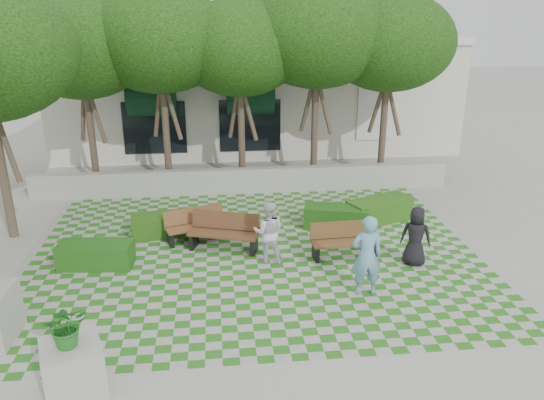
{
  "coord_description": "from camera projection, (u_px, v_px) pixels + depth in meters",
  "views": [
    {
      "loc": [
        -0.97,
        -12.05,
        6.42
      ],
      "look_at": [
        0.5,
        1.5,
        1.4
      ],
      "focal_mm": 35.0,
      "sensor_mm": 36.0,
      "label": 1
    }
  ],
  "objects": [
    {
      "name": "tree_row",
      "position": [
        185.0,
        46.0,
        17.13
      ],
      "size": [
        17.7,
        13.4,
        7.41
      ],
      "color": "#47382B",
      "rests_on": "ground"
    },
    {
      "name": "person_white",
      "position": [
        269.0,
        232.0,
        13.88
      ],
      "size": [
        0.9,
        0.75,
        1.67
      ],
      "primitive_type": "imported",
      "rotation": [
        0.0,
        0.0,
        2.99
      ],
      "color": "silver",
      "rests_on": "ground"
    },
    {
      "name": "hedge_midleft",
      "position": [
        164.0,
        225.0,
        15.64
      ],
      "size": [
        1.96,
        1.0,
        0.66
      ],
      "primitive_type": "cube",
      "rotation": [
        0.0,
        0.0,
        0.14
      ],
      "color": "#234E14",
      "rests_on": "ground"
    },
    {
      "name": "bench_west",
      "position": [
        196.0,
        225.0,
        15.29
      ],
      "size": [
        1.86,
        1.13,
        0.93
      ],
      "rotation": [
        0.0,
        0.0,
        0.33
      ],
      "color": "brown",
      "rests_on": "ground"
    },
    {
      "name": "bench_east",
      "position": [
        344.0,
        241.0,
        14.26
      ],
      "size": [
        1.84,
        0.7,
        0.95
      ],
      "rotation": [
        0.0,
        0.0,
        0.05
      ],
      "color": "#53381C",
      "rests_on": "ground"
    },
    {
      "name": "ground",
      "position": [
        259.0,
        272.0,
        13.56
      ],
      "size": [
        90.0,
        90.0,
        0.0
      ],
      "primitive_type": "plane",
      "color": "gray",
      "rests_on": "ground"
    },
    {
      "name": "retaining_wall",
      "position": [
        244.0,
        181.0,
        19.18
      ],
      "size": [
        15.0,
        0.36,
        0.9
      ],
      "primitive_type": "cube",
      "color": "#9E9B93",
      "rests_on": "ground"
    },
    {
      "name": "sidewalk_south",
      "position": [
        282.0,
        400.0,
        9.17
      ],
      "size": [
        16.0,
        2.0,
        0.01
      ],
      "primitive_type": "cube",
      "color": "#9E9B93",
      "rests_on": "ground"
    },
    {
      "name": "hedge_east",
      "position": [
        379.0,
        210.0,
        16.66
      ],
      "size": [
        2.26,
        1.6,
        0.73
      ],
      "primitive_type": "cube",
      "rotation": [
        0.0,
        0.0,
        0.4
      ],
      "color": "#255115",
      "rests_on": "ground"
    },
    {
      "name": "person_dark",
      "position": [
        416.0,
        236.0,
        13.71
      ],
      "size": [
        0.92,
        0.79,
        1.6
      ],
      "primitive_type": "imported",
      "rotation": [
        0.0,
        0.0,
        2.71
      ],
      "color": "black",
      "rests_on": "ground"
    },
    {
      "name": "building",
      "position": [
        253.0,
        90.0,
        25.91
      ],
      "size": [
        18.0,
        8.92,
        5.15
      ],
      "color": "beige",
      "rests_on": "ground"
    },
    {
      "name": "person_blue",
      "position": [
        367.0,
        256.0,
        12.22
      ],
      "size": [
        0.73,
        0.49,
        1.98
      ],
      "primitive_type": "imported",
      "rotation": [
        0.0,
        0.0,
        3.11
      ],
      "color": "#67A2BC",
      "rests_on": "ground"
    },
    {
      "name": "lawn",
      "position": [
        256.0,
        255.0,
        14.49
      ],
      "size": [
        12.0,
        12.0,
        0.0
      ],
      "primitive_type": "plane",
      "color": "#2B721E",
      "rests_on": "ground"
    },
    {
      "name": "hedge_midright",
      "position": [
        336.0,
        217.0,
        16.17
      ],
      "size": [
        2.07,
        1.25,
        0.68
      ],
      "primitive_type": "cube",
      "rotation": [
        0.0,
        0.0,
        -0.27
      ],
      "color": "#194712",
      "rests_on": "ground"
    },
    {
      "name": "planter_front",
      "position": [
        72.0,
        358.0,
        9.11
      ],
      "size": [
        1.25,
        1.25,
        1.75
      ],
      "rotation": [
        0.0,
        0.0,
        0.33
      ],
      "color": "#9E9B93",
      "rests_on": "ground"
    },
    {
      "name": "hedge_west",
      "position": [
        96.0,
        255.0,
        13.76
      ],
      "size": [
        1.94,
        0.93,
        0.66
      ],
      "primitive_type": "cube",
      "rotation": [
        0.0,
        0.0,
        -0.1
      ],
      "color": "#1B4B14",
      "rests_on": "ground"
    },
    {
      "name": "bench_mid",
      "position": [
        224.0,
        233.0,
        14.69
      ],
      "size": [
        2.05,
        1.22,
        1.02
      ],
      "rotation": [
        0.0,
        0.0,
        -0.31
      ],
      "color": "#50311B",
      "rests_on": "ground"
    }
  ]
}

